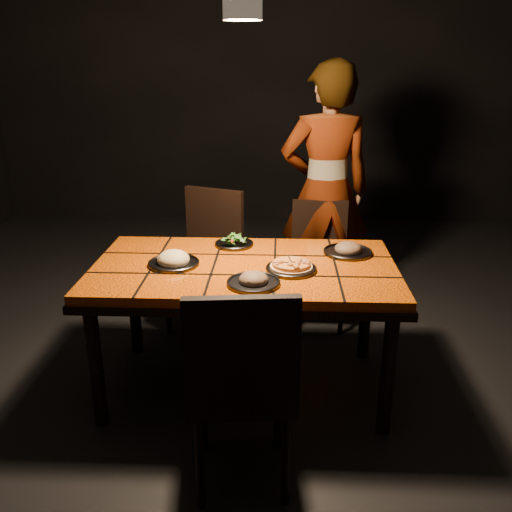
{
  "coord_description": "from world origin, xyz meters",
  "views": [
    {
      "loc": [
        0.18,
        -2.67,
        1.77
      ],
      "look_at": [
        0.06,
        -0.06,
        0.82
      ],
      "focal_mm": 38.0,
      "sensor_mm": 36.0,
      "label": 1
    }
  ],
  "objects_px": {
    "chair_near": "(242,380)",
    "diner": "(326,191)",
    "plate_pasta": "(174,261)",
    "chair_far_left": "(208,250)",
    "chair_far_right": "(319,254)",
    "dining_table": "(245,278)",
    "plate_pizza": "(291,267)"
  },
  "relations": [
    {
      "from": "plate_pizza",
      "to": "plate_pasta",
      "type": "distance_m",
      "value": 0.62
    },
    {
      "from": "chair_far_right",
      "to": "plate_pasta",
      "type": "bearing_deg",
      "value": -129.91
    },
    {
      "from": "chair_far_left",
      "to": "plate_pizza",
      "type": "relative_size",
      "value": 3.62
    },
    {
      "from": "chair_near",
      "to": "diner",
      "type": "xyz_separation_m",
      "value": [
        0.47,
        1.91,
        0.34
      ]
    },
    {
      "from": "diner",
      "to": "plate_pasta",
      "type": "relative_size",
      "value": 6.57
    },
    {
      "from": "dining_table",
      "to": "plate_pizza",
      "type": "height_order",
      "value": "plate_pizza"
    },
    {
      "from": "chair_far_right",
      "to": "chair_far_left",
      "type": "bearing_deg",
      "value": -170.2
    },
    {
      "from": "chair_far_left",
      "to": "plate_pasta",
      "type": "relative_size",
      "value": 3.5
    },
    {
      "from": "diner",
      "to": "plate_pizza",
      "type": "distance_m",
      "value": 1.23
    },
    {
      "from": "chair_far_left",
      "to": "plate_pasta",
      "type": "height_order",
      "value": "chair_far_left"
    },
    {
      "from": "dining_table",
      "to": "chair_near",
      "type": "xyz_separation_m",
      "value": [
        0.04,
        -0.79,
        -0.12
      ]
    },
    {
      "from": "diner",
      "to": "plate_pizza",
      "type": "xyz_separation_m",
      "value": [
        -0.26,
        -1.2,
        -0.12
      ]
    },
    {
      "from": "dining_table",
      "to": "diner",
      "type": "distance_m",
      "value": 1.25
    },
    {
      "from": "chair_near",
      "to": "plate_pasta",
      "type": "xyz_separation_m",
      "value": [
        -0.41,
        0.77,
        0.22
      ]
    },
    {
      "from": "chair_near",
      "to": "diner",
      "type": "height_order",
      "value": "diner"
    },
    {
      "from": "chair_near",
      "to": "dining_table",
      "type": "bearing_deg",
      "value": -93.1
    },
    {
      "from": "dining_table",
      "to": "diner",
      "type": "height_order",
      "value": "diner"
    },
    {
      "from": "dining_table",
      "to": "chair_far_left",
      "type": "xyz_separation_m",
      "value": [
        -0.31,
        0.8,
        -0.13
      ]
    },
    {
      "from": "chair_far_left",
      "to": "chair_far_right",
      "type": "xyz_separation_m",
      "value": [
        0.77,
        0.1,
        -0.06
      ]
    },
    {
      "from": "chair_far_left",
      "to": "chair_far_right",
      "type": "distance_m",
      "value": 0.77
    },
    {
      "from": "dining_table",
      "to": "chair_near",
      "type": "distance_m",
      "value": 0.8
    },
    {
      "from": "dining_table",
      "to": "chair_near",
      "type": "bearing_deg",
      "value": -87.21
    },
    {
      "from": "chair_near",
      "to": "diner",
      "type": "distance_m",
      "value": 2.0
    },
    {
      "from": "chair_near",
      "to": "chair_far_right",
      "type": "relative_size",
      "value": 1.13
    },
    {
      "from": "dining_table",
      "to": "plate_pasta",
      "type": "distance_m",
      "value": 0.39
    },
    {
      "from": "chair_far_right",
      "to": "diner",
      "type": "xyz_separation_m",
      "value": [
        0.05,
        0.22,
        0.4
      ]
    },
    {
      "from": "chair_far_right",
      "to": "plate_pasta",
      "type": "xyz_separation_m",
      "value": [
        -0.83,
        -0.92,
        0.28
      ]
    },
    {
      "from": "plate_pizza",
      "to": "chair_far_left",
      "type": "bearing_deg",
      "value": 122.22
    },
    {
      "from": "dining_table",
      "to": "chair_near",
      "type": "height_order",
      "value": "chair_near"
    },
    {
      "from": "chair_far_left",
      "to": "diner",
      "type": "height_order",
      "value": "diner"
    },
    {
      "from": "chair_near",
      "to": "chair_far_right",
      "type": "height_order",
      "value": "chair_near"
    },
    {
      "from": "chair_far_right",
      "to": "dining_table",
      "type": "bearing_deg",
      "value": -114.86
    }
  ]
}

